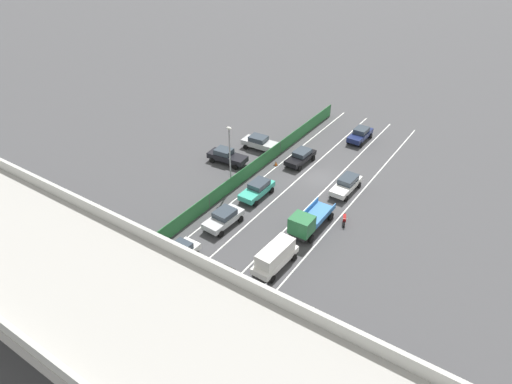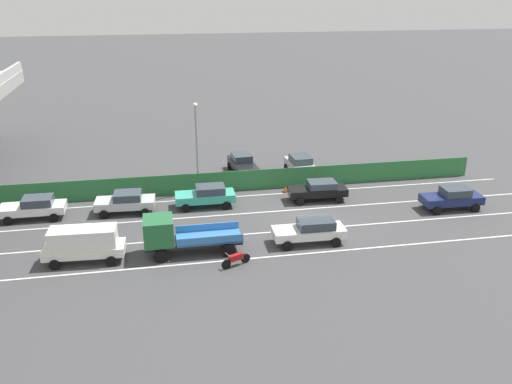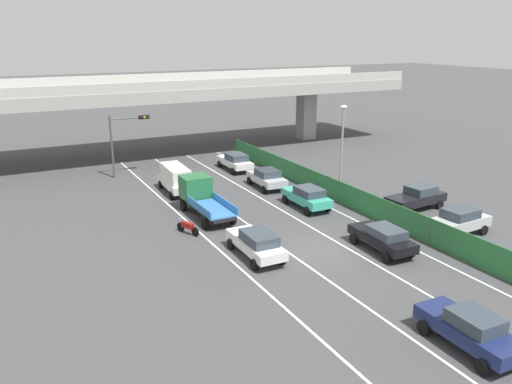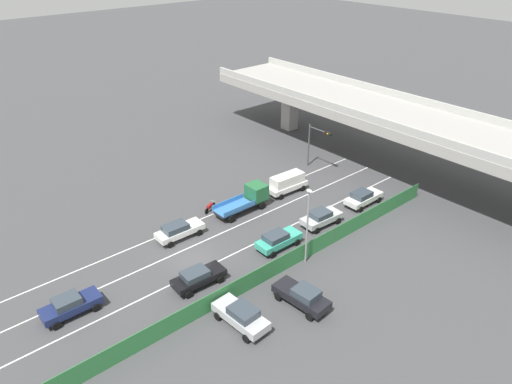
{
  "view_description": "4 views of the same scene",
  "coord_description": "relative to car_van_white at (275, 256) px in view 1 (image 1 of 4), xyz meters",
  "views": [
    {
      "loc": [
        -18.4,
        40.05,
        26.82
      ],
      "look_at": [
        2.59,
        8.76,
        1.88
      ],
      "focal_mm": 32.0,
      "sensor_mm": 36.0,
      "label": 1
    },
    {
      "loc": [
        -34.2,
        10.18,
        15.9
      ],
      "look_at": [
        0.4,
        3.77,
        2.17
      ],
      "focal_mm": 37.91,
      "sensor_mm": 36.0,
      "label": 2
    },
    {
      "loc": [
        -16.29,
        -23.27,
        12.29
      ],
      "look_at": [
        -0.36,
        7.39,
        1.67
      ],
      "focal_mm": 36.37,
      "sensor_mm": 36.0,
      "label": 3
    },
    {
      "loc": [
        30.24,
        -18.57,
        25.86
      ],
      "look_at": [
        -2.7,
        9.73,
        2.29
      ],
      "focal_mm": 33.89,
      "sensor_mm": 36.0,
      "label": 4
    }
  ],
  "objects": [
    {
      "name": "traffic_light",
      "position": [
        -2.17,
        6.83,
        2.65
      ],
      "size": [
        3.57,
        0.41,
        5.46
      ],
      "color": "#47474C",
      "rests_on": "ground"
    },
    {
      "name": "ground_plane",
      "position": [
        3.61,
        -15.09,
        -1.23
      ],
      "size": [
        300.0,
        300.0,
        0.0
      ],
      "primitive_type": "plane",
      "color": "#424244"
    },
    {
      "name": "traffic_cone",
      "position": [
        9.0,
        -14.67,
        -0.96
      ],
      "size": [
        0.47,
        0.47,
        0.59
      ],
      "color": "orange",
      "rests_on": "ground"
    },
    {
      "name": "car_sedan_white",
      "position": [
        7.26,
        4.23,
        -0.34
      ],
      "size": [
        2.0,
        4.53,
        1.61
      ],
      "color": "white",
      "rests_on": "ground"
    },
    {
      "name": "flatbed_truck_blue",
      "position": [
        -0.02,
        -5.48,
        0.04
      ],
      "size": [
        2.26,
        6.03,
        2.46
      ],
      "color": "black",
      "rests_on": "ground"
    },
    {
      "name": "car_taxi_teal",
      "position": [
        7.22,
        -8.12,
        -0.32
      ],
      "size": [
        2.0,
        4.48,
        1.63
      ],
      "color": "teal",
      "rests_on": "ground"
    },
    {
      "name": "lane_line_right_edge",
      "position": [
        8.78,
        -10.53,
        -1.22
      ],
      "size": [
        0.14,
        45.12,
        0.01
      ],
      "primitive_type": "cube",
      "color": "silver",
      "rests_on": "ground"
    },
    {
      "name": "lane_line_left_edge",
      "position": [
        -1.56,
        -10.53,
        -1.22
      ],
      "size": [
        0.14,
        45.12,
        0.01
      ],
      "primitive_type": "cube",
      "color": "silver",
      "rests_on": "ground"
    },
    {
      "name": "car_van_white",
      "position": [
        0.0,
        0.0,
        0.0
      ],
      "size": [
        2.11,
        4.88,
        2.16
      ],
      "color": "silver",
      "rests_on": "ground"
    },
    {
      "name": "lane_line_mid_left",
      "position": [
        1.89,
        -10.53,
        -1.22
      ],
      "size": [
        0.14,
        45.12,
        0.01
      ],
      "primitive_type": "cube",
      "color": "silver",
      "rests_on": "ground"
    },
    {
      "name": "green_fence",
      "position": [
        10.08,
        -10.53,
        -0.39
      ],
      "size": [
        0.1,
        41.22,
        1.68
      ],
      "color": "#2D753D",
      "rests_on": "ground"
    },
    {
      "name": "elevated_overpass",
      "position": [
        3.61,
        14.04,
        5.14
      ],
      "size": [
        55.42,
        10.16,
        8.0
      ],
      "color": "#A09E99",
      "rests_on": "ground"
    },
    {
      "name": "parked_sedan_dark",
      "position": [
        14.15,
        -12.0,
        -0.31
      ],
      "size": [
        4.81,
        2.32,
        1.7
      ],
      "color": "black",
      "rests_on": "ground"
    },
    {
      "name": "parked_wagon_silver",
      "position": [
        12.75,
        -16.97,
        -0.29
      ],
      "size": [
        4.74,
        2.27,
        1.71
      ],
      "color": "#B2B5B7",
      "rests_on": "ground"
    },
    {
      "name": "lane_line_mid_right",
      "position": [
        5.34,
        -10.53,
        -1.22
      ],
      "size": [
        0.14,
        45.12,
        0.01
      ],
      "primitive_type": "cube",
      "color": "silver",
      "rests_on": "ground"
    },
    {
      "name": "street_lamp",
      "position": [
        10.41,
        -7.77,
        3.18
      ],
      "size": [
        0.6,
        0.36,
        7.28
      ],
      "color": "gray",
      "rests_on": "ground"
    },
    {
      "name": "motorcycle",
      "position": [
        -2.3,
        -8.93,
        -0.77
      ],
      "size": [
        0.93,
        1.84,
        0.93
      ],
      "color": "black",
      "rests_on": "ground"
    },
    {
      "name": "car_hatchback_white",
      "position": [
        -0.08,
        -14.18,
        -0.33
      ],
      "size": [
        2.0,
        4.72,
        1.61
      ],
      "color": "silver",
      "rests_on": "ground"
    },
    {
      "name": "car_sedan_black",
      "position": [
        6.89,
        -16.78,
        -0.36
      ],
      "size": [
        2.12,
        4.57,
        1.55
      ],
      "color": "black",
      "rests_on": "ground"
    },
    {
      "name": "car_sedan_navy",
      "position": [
        3.41,
        -26.1,
        -0.32
      ],
      "size": [
        2.01,
        4.51,
        1.67
      ],
      "color": "navy",
      "rests_on": "ground"
    },
    {
      "name": "car_sedan_silver",
      "position": [
        7.12,
        -2.19,
        -0.34
      ],
      "size": [
        2.25,
        4.38,
        1.59
      ],
      "color": "#B7BABC",
      "rests_on": "ground"
    }
  ]
}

